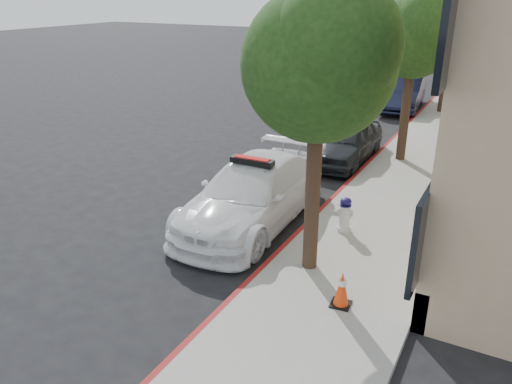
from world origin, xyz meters
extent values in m
plane|color=black|center=(0.00, 0.00, 0.00)|extent=(120.00, 120.00, 0.00)
cube|color=gray|center=(3.60, 10.00, 0.07)|extent=(3.20, 50.00, 0.15)
cube|color=maroon|center=(2.06, 10.00, 0.07)|extent=(0.12, 50.00, 0.15)
cylinder|color=black|center=(2.90, -2.00, 1.80)|extent=(0.30, 0.30, 3.30)
sphere|color=#193611|center=(2.90, -2.00, 4.25)|extent=(2.80, 2.80, 2.80)
sphere|color=#193611|center=(3.30, -2.30, 4.65)|extent=(2.24, 2.24, 2.24)
sphere|color=#193611|center=(2.55, -1.70, 3.95)|extent=(2.10, 2.10, 2.10)
cylinder|color=black|center=(2.90, 6.00, 1.74)|extent=(0.30, 0.30, 3.19)
sphere|color=#193611|center=(2.90, 6.00, 4.14)|extent=(2.60, 2.60, 2.60)
sphere|color=#193611|center=(3.30, 5.70, 4.54)|extent=(2.08, 2.08, 2.08)
sphere|color=#193611|center=(2.55, 6.30, 3.84)|extent=(1.95, 1.95, 1.95)
cylinder|color=black|center=(2.90, 14.00, 1.86)|extent=(0.30, 0.30, 3.41)
sphere|color=#193611|center=(2.90, 14.00, 4.36)|extent=(3.00, 3.00, 3.00)
sphere|color=#193611|center=(3.30, 13.70, 4.76)|extent=(2.40, 2.40, 2.40)
sphere|color=#193611|center=(2.55, 14.30, 4.06)|extent=(2.25, 2.25, 2.25)
imported|color=white|center=(0.71, -0.46, 0.79)|extent=(2.33, 5.49, 1.58)
cube|color=black|center=(0.71, -0.46, 1.64)|extent=(1.11, 0.30, 0.14)
cube|color=#A50A07|center=(0.71, -0.46, 1.70)|extent=(0.90, 0.24, 0.06)
imported|color=#202429|center=(1.20, 5.27, 0.71)|extent=(1.69, 4.19, 1.43)
imported|color=black|center=(1.03, 14.28, 0.80)|extent=(2.16, 5.01, 1.61)
cylinder|color=silver|center=(3.00, -0.11, 0.20)|extent=(0.33, 0.33, 0.10)
cylinder|color=silver|center=(3.00, -0.11, 0.53)|extent=(0.25, 0.25, 0.56)
ellipsoid|color=#17124F|center=(3.00, -0.11, 0.91)|extent=(0.27, 0.27, 0.19)
cylinder|color=silver|center=(3.00, -0.11, 0.66)|extent=(0.36, 0.14, 0.10)
cylinder|color=silver|center=(3.00, -0.11, 0.66)|extent=(0.12, 0.19, 0.10)
cube|color=black|center=(3.94, -3.02, 0.17)|extent=(0.39, 0.39, 0.03)
cone|color=#FF3E0D|center=(3.94, -3.02, 0.51)|extent=(0.28, 0.28, 0.66)
cylinder|color=white|center=(3.94, -3.02, 0.62)|extent=(0.15, 0.15, 0.10)
camera|label=1|loc=(6.20, -10.50, 5.52)|focal=35.00mm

